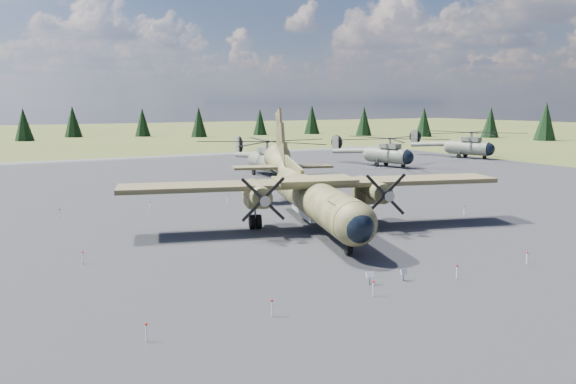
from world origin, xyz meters
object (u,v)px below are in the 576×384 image
helicopter_far (469,139)px  helicopter_near (266,151)px  transport_plane (311,190)px  helicopter_mid (387,146)px

helicopter_far → helicopter_near: bearing=166.2°
transport_plane → helicopter_near: transport_plane is taller
helicopter_near → helicopter_mid: size_ratio=1.00×
helicopter_near → helicopter_mid: (21.73, 0.39, -0.20)m
helicopter_near → helicopter_far: bearing=9.2°
helicopter_mid → helicopter_far: 22.33m
transport_plane → helicopter_mid: transport_plane is taller
helicopter_mid → helicopter_far: size_ratio=0.95×
transport_plane → helicopter_far: transport_plane is taller
helicopter_near → helicopter_far: 43.91m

